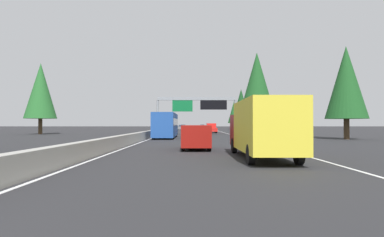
# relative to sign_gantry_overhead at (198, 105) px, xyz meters

# --- Properties ---
(ground_plane) EXTENTS (320.00, 320.00, 0.00)m
(ground_plane) POSITION_rel_sign_gantry_overhead_xyz_m (9.87, 6.04, -4.80)
(ground_plane) COLOR #262628
(median_barrier) EXTENTS (180.00, 0.56, 0.90)m
(median_barrier) POSITION_rel_sign_gantry_overhead_xyz_m (29.87, 6.34, -4.35)
(median_barrier) COLOR #9E9B93
(median_barrier) RESTS_ON ground
(shoulder_stripe_right) EXTENTS (160.00, 0.16, 0.01)m
(shoulder_stripe_right) POSITION_rel_sign_gantry_overhead_xyz_m (19.87, -5.48, -4.79)
(shoulder_stripe_right) COLOR silver
(shoulder_stripe_right) RESTS_ON ground
(shoulder_stripe_median) EXTENTS (160.00, 0.16, 0.01)m
(shoulder_stripe_median) POSITION_rel_sign_gantry_overhead_xyz_m (19.87, 5.79, -4.79)
(shoulder_stripe_median) COLOR silver
(shoulder_stripe_median) RESTS_ON ground
(sign_gantry_overhead) EXTENTS (0.50, 12.68, 6.03)m
(sign_gantry_overhead) POSITION_rel_sign_gantry_overhead_xyz_m (0.00, 0.00, 0.00)
(sign_gantry_overhead) COLOR gray
(sign_gantry_overhead) RESTS_ON ground
(box_truck_distant_b) EXTENTS (8.50, 2.40, 2.95)m
(box_truck_distant_b) POSITION_rel_sign_gantry_overhead_xyz_m (-35.65, -2.78, -3.19)
(box_truck_distant_b) COLOR gold
(box_truck_distant_b) RESTS_ON ground
(minivan_far_left) EXTENTS (5.00, 1.95, 1.69)m
(minivan_far_left) POSITION_rel_sign_gantry_overhead_xyz_m (-29.41, 0.57, -3.85)
(minivan_far_left) COLOR maroon
(minivan_far_left) RESTS_ON ground
(pickup_far_right) EXTENTS (5.60, 2.00, 1.86)m
(pickup_far_right) POSITION_rel_sign_gantry_overhead_xyz_m (13.46, -2.95, -3.88)
(pickup_far_right) COLOR red
(pickup_far_right) RESTS_ON ground
(sedan_near_right) EXTENTS (4.40, 1.80, 1.47)m
(sedan_near_right) POSITION_rel_sign_gantry_overhead_xyz_m (78.48, -3.06, -4.11)
(sedan_near_right) COLOR maroon
(sedan_near_right) RESTS_ON ground
(bus_mid_center) EXTENTS (11.50, 2.55, 3.10)m
(bus_mid_center) POSITION_rel_sign_gantry_overhead_xyz_m (-10.34, 4.20, -3.08)
(bus_mid_center) COLOR #1E4793
(bus_mid_center) RESTS_ON ground
(sedan_distant_a) EXTENTS (4.40, 1.80, 1.47)m
(sedan_distant_a) POSITION_rel_sign_gantry_overhead_xyz_m (44.28, 4.07, -4.11)
(sedan_distant_a) COLOR slate
(sedan_distant_a) RESTS_ON ground
(sedan_mid_left) EXTENTS (4.40, 1.80, 1.47)m
(sedan_mid_left) POSITION_rel_sign_gantry_overhead_xyz_m (79.49, 4.41, -4.11)
(sedan_mid_left) COLOR red
(sedan_mid_left) RESTS_ON ground
(conifer_right_near) EXTENTS (4.73, 4.73, 10.76)m
(conifer_right_near) POSITION_rel_sign_gantry_overhead_xyz_m (-14.61, -16.88, 1.74)
(conifer_right_near) COLOR #4C3823
(conifer_right_near) RESTS_ON ground
(conifer_right_mid) EXTENTS (6.10, 6.10, 13.86)m
(conifer_right_mid) POSITION_rel_sign_gantry_overhead_xyz_m (3.28, -10.08, 3.63)
(conifer_right_mid) COLOR #4C3823
(conifer_right_mid) RESTS_ON ground
(conifer_right_far) EXTENTS (4.83, 4.83, 10.98)m
(conifer_right_far) POSITION_rel_sign_gantry_overhead_xyz_m (35.48, -12.10, 1.88)
(conifer_right_far) COLOR #4C3823
(conifer_right_far) RESTS_ON ground
(conifer_right_distant) EXTENTS (4.00, 4.00, 9.09)m
(conifer_right_distant) POSITION_rel_sign_gantry_overhead_xyz_m (55.78, -12.73, 0.72)
(conifer_right_distant) COLOR #4C3823
(conifer_right_distant) RESTS_ON ground
(conifer_left_near) EXTENTS (5.37, 5.37, 12.21)m
(conifer_left_near) POSITION_rel_sign_gantry_overhead_xyz_m (4.11, 26.86, 2.62)
(conifer_left_near) COLOR #4C3823
(conifer_left_near) RESTS_ON ground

